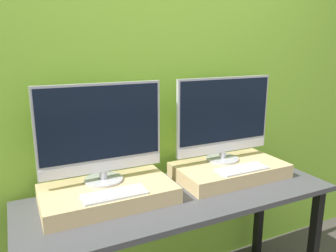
{
  "coord_description": "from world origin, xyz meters",
  "views": [
    {
      "loc": [
        -0.79,
        -1.15,
        1.55
      ],
      "look_at": [
        0.0,
        0.47,
        1.11
      ],
      "focal_mm": 35.0,
      "sensor_mm": 36.0,
      "label": 1
    }
  ],
  "objects": [
    {
      "name": "keyboard_left",
      "position": [
        -0.38,
        0.27,
        0.86
      ],
      "size": [
        0.31,
        0.12,
        0.01
      ],
      "color": "silver",
      "rests_on": "wooden_riser_left"
    },
    {
      "name": "workbench",
      "position": [
        0.0,
        0.3,
        0.68
      ],
      "size": [
        1.71,
        0.61,
        0.77
      ],
      "color": "#47474C",
      "rests_on": "ground_plane"
    },
    {
      "name": "keyboard_right",
      "position": [
        0.38,
        0.27,
        0.86
      ],
      "size": [
        0.31,
        0.12,
        0.01
      ],
      "color": "silver",
      "rests_on": "wooden_riser_right"
    },
    {
      "name": "wooden_riser_left",
      "position": [
        -0.38,
        0.39,
        0.81
      ],
      "size": [
        0.67,
        0.38,
        0.08
      ],
      "color": "#D6B77F",
      "rests_on": "workbench"
    },
    {
      "name": "monitor_left",
      "position": [
        -0.38,
        0.46,
        1.12
      ],
      "size": [
        0.65,
        0.2,
        0.52
      ],
      "color": "#B2B2B7",
      "rests_on": "wooden_riser_left"
    },
    {
      "name": "wooden_riser_right",
      "position": [
        0.38,
        0.39,
        0.81
      ],
      "size": [
        0.67,
        0.38,
        0.08
      ],
      "color": "#D6B77F",
      "rests_on": "workbench"
    },
    {
      "name": "monitor_right",
      "position": [
        0.38,
        0.46,
        1.12
      ],
      "size": [
        0.65,
        0.2,
        0.52
      ],
      "color": "#B2B2B7",
      "rests_on": "wooden_riser_right"
    },
    {
      "name": "wall_back",
      "position": [
        0.0,
        0.68,
        1.3
      ],
      "size": [
        8.0,
        0.04,
        2.6
      ],
      "color": "#8CC638",
      "rests_on": "ground_plane"
    }
  ]
}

